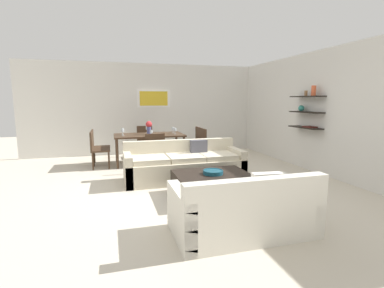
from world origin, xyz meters
TOP-DOWN VIEW (x-y plane):
  - ground_plane at (0.00, 0.00)m, footprint 18.00×18.00m
  - back_wall_unit at (0.30, 3.53)m, footprint 8.40×0.09m
  - right_wall_shelf_unit at (3.03, 0.59)m, footprint 0.34×8.20m
  - sofa_beige at (0.00, 0.34)m, footprint 2.40×0.90m
  - loveseat_white at (0.10, -2.19)m, footprint 1.70×0.90m
  - coffee_table at (0.21, -0.84)m, footprint 1.26×1.10m
  - decorative_bowl at (0.21, -0.80)m, footprint 0.35×0.35m
  - dining_table at (-0.48, 2.07)m, footprint 1.75×0.97m
  - dining_chair_right_far at (0.80, 2.29)m, footprint 0.44×0.44m
  - dining_chair_left_far at (-1.76, 2.29)m, footprint 0.44×0.44m
  - dining_chair_right_near at (0.80, 1.85)m, footprint 0.44×0.44m
  - dining_chair_foot at (-0.48, 1.18)m, footprint 0.44×0.44m
  - dining_chair_left_near at (-1.76, 1.85)m, footprint 0.44×0.44m
  - dining_chair_head at (-0.48, 2.96)m, footprint 0.44×0.44m
  - wine_glass_right_near at (0.18, 1.95)m, footprint 0.07×0.07m
  - wine_glass_left_far at (-1.14, 2.19)m, footprint 0.07×0.07m
  - wine_glass_foot at (-0.48, 1.65)m, footprint 0.06×0.06m
  - wine_glass_left_near at (-1.14, 1.95)m, footprint 0.06×0.06m
  - wine_glass_head at (-0.48, 2.50)m, footprint 0.06×0.06m
  - wine_glass_right_far at (0.18, 2.19)m, footprint 0.08×0.08m
  - centerpiece_vase at (-0.48, 2.08)m, footprint 0.16×0.16m

SIDE VIEW (x-z plane):
  - ground_plane at x=0.00m, z-range 0.00..0.00m
  - coffee_table at x=0.21m, z-range 0.00..0.38m
  - sofa_beige at x=0.00m, z-range -0.10..0.68m
  - loveseat_white at x=0.10m, z-range -0.10..0.68m
  - decorative_bowl at x=0.21m, z-range 0.38..0.45m
  - dining_chair_right_far at x=0.80m, z-range 0.06..0.94m
  - dining_chair_left_far at x=-1.76m, z-range 0.06..0.94m
  - dining_chair_right_near at x=0.80m, z-range 0.06..0.94m
  - dining_chair_foot at x=-0.48m, z-range 0.06..0.94m
  - dining_chair_left_near at x=-1.76m, z-range 0.06..0.94m
  - dining_chair_head at x=-0.48m, z-range 0.06..0.94m
  - dining_table at x=-0.48m, z-range 0.31..1.06m
  - wine_glass_right_far at x=0.18m, z-range 0.78..0.93m
  - wine_glass_foot at x=-0.48m, z-range 0.78..0.94m
  - wine_glass_right_near at x=0.18m, z-range 0.78..0.94m
  - wine_glass_left_far at x=-1.14m, z-range 0.78..0.94m
  - wine_glass_left_near at x=-1.14m, z-range 0.79..0.96m
  - wine_glass_head at x=-0.48m, z-range 0.78..0.96m
  - centerpiece_vase at x=-0.48m, z-range 0.78..1.12m
  - right_wall_shelf_unit at x=3.03m, z-range 0.00..2.70m
  - back_wall_unit at x=0.30m, z-range 0.00..2.70m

